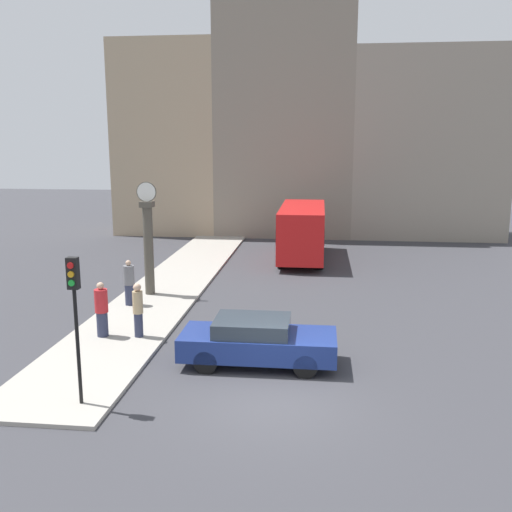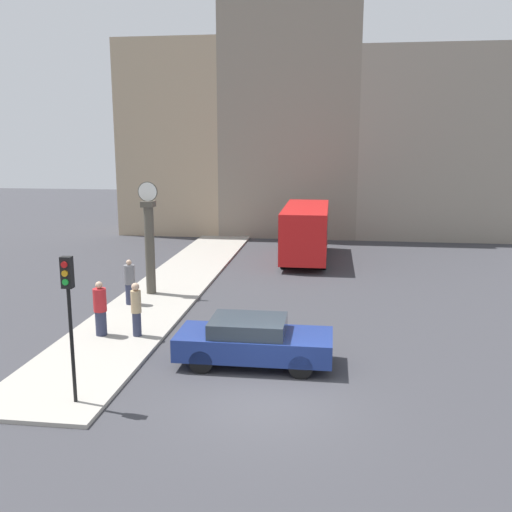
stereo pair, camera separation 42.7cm
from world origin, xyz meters
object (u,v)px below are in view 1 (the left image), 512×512
object	(u,v)px
street_clock	(148,242)
pedestrian_tan_coat	(138,310)
sedan_car	(257,341)
bus_distant	(302,230)
traffic_light_near	(75,300)
pedestrian_red_top	(102,310)
pedestrian_grey_jacket	(129,283)

from	to	relation	value
street_clock	pedestrian_tan_coat	size ratio (longest dim) A/B	2.61
sedan_car	bus_distant	world-z (taller)	bus_distant
bus_distant	traffic_light_near	distance (m)	19.05
traffic_light_near	pedestrian_tan_coat	bearing A→B (deg)	91.26
pedestrian_red_top	pedestrian_tan_coat	xyz separation A→B (m)	(1.20, 0.09, 0.02)
pedestrian_grey_jacket	pedestrian_tan_coat	distance (m)	3.85
sedan_car	bus_distant	distance (m)	15.22
traffic_light_near	pedestrian_red_top	xyz separation A→B (m)	(-1.30, 4.78, -1.72)
sedan_car	pedestrian_red_top	world-z (taller)	pedestrian_red_top
sedan_car	pedestrian_grey_jacket	world-z (taller)	pedestrian_grey_jacket
pedestrian_red_top	pedestrian_grey_jacket	xyz separation A→B (m)	(-0.31, 3.64, -0.02)
traffic_light_near	pedestrian_grey_jacket	world-z (taller)	traffic_light_near
sedan_car	pedestrian_grey_jacket	distance (m)	7.63
bus_distant	street_clock	size ratio (longest dim) A/B	1.58
traffic_light_near	street_clock	size ratio (longest dim) A/B	0.78
bus_distant	pedestrian_red_top	xyz separation A→B (m)	(-6.08, -13.63, -0.65)
sedan_car	pedestrian_red_top	size ratio (longest dim) A/B	2.47
pedestrian_grey_jacket	pedestrian_tan_coat	size ratio (longest dim) A/B	0.99
bus_distant	sedan_car	bearing A→B (deg)	-93.02
bus_distant	pedestrian_grey_jacket	size ratio (longest dim) A/B	4.15
pedestrian_red_top	pedestrian_grey_jacket	world-z (taller)	pedestrian_red_top
sedan_car	pedestrian_tan_coat	distance (m)	4.41
street_clock	pedestrian_red_top	size ratio (longest dim) A/B	2.57
sedan_car	pedestrian_grey_jacket	size ratio (longest dim) A/B	2.53
traffic_light_near	pedestrian_tan_coat	xyz separation A→B (m)	(-0.11, 4.87, -1.70)
bus_distant	street_clock	world-z (taller)	street_clock
bus_distant	street_clock	distance (m)	10.32
pedestrian_tan_coat	pedestrian_grey_jacket	bearing A→B (deg)	112.99
pedestrian_red_top	street_clock	bearing A→B (deg)	90.03
traffic_light_near	pedestrian_grey_jacket	size ratio (longest dim) A/B	2.05
traffic_light_near	street_clock	xyz separation A→B (m)	(-1.31, 10.10, -0.41)
pedestrian_tan_coat	traffic_light_near	bearing A→B (deg)	-88.74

